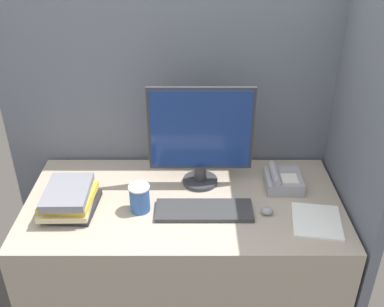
{
  "coord_description": "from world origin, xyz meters",
  "views": [
    {
      "loc": [
        0.04,
        -1.33,
        2.02
      ],
      "look_at": [
        0.04,
        0.41,
        1.0
      ],
      "focal_mm": 42.0,
      "sensor_mm": 36.0,
      "label": 1
    }
  ],
  "objects_px": {
    "book_stack": "(69,199)",
    "desk_telephone": "(282,181)",
    "monitor": "(201,137)",
    "keyboard": "(204,210)",
    "coffee_cup": "(140,198)",
    "mouse": "(267,211)"
  },
  "relations": [
    {
      "from": "keyboard",
      "to": "coffee_cup",
      "type": "bearing_deg",
      "value": 176.48
    },
    {
      "from": "monitor",
      "to": "keyboard",
      "type": "height_order",
      "value": "monitor"
    },
    {
      "from": "monitor",
      "to": "keyboard",
      "type": "relative_size",
      "value": 1.16
    },
    {
      "from": "keyboard",
      "to": "desk_telephone",
      "type": "distance_m",
      "value": 0.44
    },
    {
      "from": "monitor",
      "to": "desk_telephone",
      "type": "bearing_deg",
      "value": -5.81
    },
    {
      "from": "keyboard",
      "to": "coffee_cup",
      "type": "height_order",
      "value": "coffee_cup"
    },
    {
      "from": "monitor",
      "to": "desk_telephone",
      "type": "distance_m",
      "value": 0.46
    },
    {
      "from": "book_stack",
      "to": "desk_telephone",
      "type": "distance_m",
      "value": 1.01
    },
    {
      "from": "keyboard",
      "to": "book_stack",
      "type": "xyz_separation_m",
      "value": [
        -0.61,
        0.02,
        0.05
      ]
    },
    {
      "from": "book_stack",
      "to": "desk_telephone",
      "type": "bearing_deg",
      "value": 10.32
    },
    {
      "from": "monitor",
      "to": "book_stack",
      "type": "height_order",
      "value": "monitor"
    },
    {
      "from": "desk_telephone",
      "to": "mouse",
      "type": "bearing_deg",
      "value": -116.05
    },
    {
      "from": "keyboard",
      "to": "monitor",
      "type": "bearing_deg",
      "value": 93.23
    },
    {
      "from": "monitor",
      "to": "coffee_cup",
      "type": "bearing_deg",
      "value": -140.83
    },
    {
      "from": "mouse",
      "to": "book_stack",
      "type": "distance_m",
      "value": 0.89
    },
    {
      "from": "monitor",
      "to": "coffee_cup",
      "type": "relative_size",
      "value": 3.94
    },
    {
      "from": "coffee_cup",
      "to": "book_stack",
      "type": "relative_size",
      "value": 0.44
    },
    {
      "from": "coffee_cup",
      "to": "keyboard",
      "type": "bearing_deg",
      "value": -3.52
    },
    {
      "from": "monitor",
      "to": "mouse",
      "type": "height_order",
      "value": "monitor"
    },
    {
      "from": "book_stack",
      "to": "desk_telephone",
      "type": "height_order",
      "value": "book_stack"
    },
    {
      "from": "book_stack",
      "to": "desk_telephone",
      "type": "xyz_separation_m",
      "value": [
        0.99,
        0.18,
        -0.02
      ]
    },
    {
      "from": "book_stack",
      "to": "keyboard",
      "type": "bearing_deg",
      "value": -1.97
    }
  ]
}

